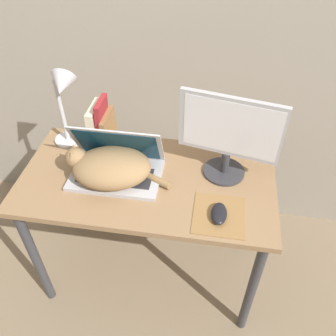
# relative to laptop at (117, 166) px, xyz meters

# --- Properties ---
(ground_plane) EXTENTS (12.00, 12.00, 0.00)m
(ground_plane) POSITION_rel_laptop_xyz_m (0.14, -0.30, -0.78)
(ground_plane) COLOR #847056
(wall_back) EXTENTS (8.00, 0.05, 2.60)m
(wall_back) POSITION_rel_laptop_xyz_m (0.14, 0.56, 0.52)
(wall_back) COLOR #9E9384
(wall_back) RESTS_ON ground_plane
(desk) EXTENTS (1.12, 0.59, 0.74)m
(desk) POSITION_rel_laptop_xyz_m (0.14, -0.01, -0.14)
(desk) COLOR #93704C
(desk) RESTS_ON ground_plane
(laptop) EXTENTS (0.40, 0.25, 0.24)m
(laptop) POSITION_rel_laptop_xyz_m (0.00, 0.00, 0.00)
(laptop) COLOR #B7B7BC
(laptop) RESTS_ON desk
(cat) EXTENTS (0.47, 0.30, 0.15)m
(cat) POSITION_rel_laptop_xyz_m (-0.02, -0.04, 0.02)
(cat) COLOR #99754C
(cat) RESTS_ON desk
(external_monitor) EXTENTS (0.42, 0.18, 0.39)m
(external_monitor) POSITION_rel_laptop_xyz_m (0.47, 0.08, 0.17)
(external_monitor) COLOR #333338
(external_monitor) RESTS_ON desk
(mousepad) EXTENTS (0.21, 0.22, 0.00)m
(mousepad) POSITION_rel_laptop_xyz_m (0.46, -0.17, -0.05)
(mousepad) COLOR olive
(mousepad) RESTS_ON desk
(computer_mouse) EXTENTS (0.06, 0.11, 0.03)m
(computer_mouse) POSITION_rel_laptop_xyz_m (0.46, -0.18, -0.03)
(computer_mouse) COLOR black
(computer_mouse) RESTS_ON mousepad
(book_row) EXTENTS (0.09, 0.17, 0.26)m
(book_row) POSITION_rel_laptop_xyz_m (-0.12, 0.18, 0.06)
(book_row) COLOR beige
(book_row) RESTS_ON desk
(desk_lamp) EXTENTS (0.17, 0.17, 0.41)m
(desk_lamp) POSITION_rel_laptop_xyz_m (-0.27, 0.16, 0.22)
(desk_lamp) COLOR silver
(desk_lamp) RESTS_ON desk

